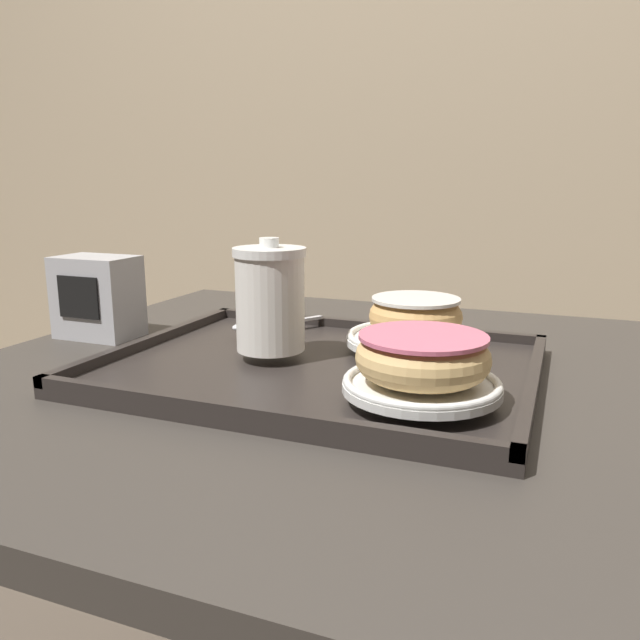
{
  "coord_description": "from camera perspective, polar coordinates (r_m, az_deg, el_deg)",
  "views": [
    {
      "loc": [
        0.28,
        -0.67,
        0.96
      ],
      "look_at": [
        0.03,
        -0.02,
        0.8
      ],
      "focal_mm": 35.0,
      "sensor_mm": 36.0,
      "label": 1
    }
  ],
  "objects": [
    {
      "name": "napkin_dispenser",
      "position": [
        0.94,
        -19.67,
        2.0
      ],
      "size": [
        0.11,
        0.08,
        0.12
      ],
      "color": "#B7B7BC",
      "rests_on": "cafe_table"
    },
    {
      "name": "serving_tray",
      "position": [
        0.73,
        0.0,
        -4.36
      ],
      "size": [
        0.48,
        0.38,
        0.02
      ],
      "color": "#282321",
      "rests_on": "cafe_table"
    },
    {
      "name": "wall_behind",
      "position": [
        1.81,
        13.31,
        19.88
      ],
      "size": [
        8.0,
        0.05,
        2.4
      ],
      "color": "tan",
      "rests_on": "ground_plane"
    },
    {
      "name": "coffee_cup_front",
      "position": [
        0.73,
        -4.59,
        1.98
      ],
      "size": [
        0.09,
        0.09,
        0.13
      ],
      "color": "white",
      "rests_on": "serving_tray"
    },
    {
      "name": "donut_plain",
      "position": [
        0.77,
        8.72,
        0.43
      ],
      "size": [
        0.11,
        0.11,
        0.04
      ],
      "color": "tan",
      "rests_on": "plate_with_plain_donut"
    },
    {
      "name": "spoon",
      "position": [
        0.85,
        -5.69,
        -0.48
      ],
      "size": [
        0.09,
        0.13,
        0.01
      ],
      "rotation": [
        0.0,
        0.0,
        4.17
      ],
      "color": "silver",
      "rests_on": "serving_tray"
    },
    {
      "name": "plate_with_plain_donut",
      "position": [
        0.77,
        8.65,
        -1.69
      ],
      "size": [
        0.17,
        0.17,
        0.01
      ],
      "color": "white",
      "rests_on": "serving_tray"
    },
    {
      "name": "donut_chocolate_glazed",
      "position": [
        0.59,
        9.36,
        -3.27
      ],
      "size": [
        0.13,
        0.13,
        0.04
      ],
      "color": "#DBB270",
      "rests_on": "plate_with_chocolate_donut"
    },
    {
      "name": "cafe_table",
      "position": [
        0.83,
        -1.07,
        -16.53
      ],
      "size": [
        0.83,
        0.85,
        0.74
      ],
      "color": "#38332D",
      "rests_on": "ground_plane"
    },
    {
      "name": "plate_with_chocolate_donut",
      "position": [
        0.6,
        9.26,
        -5.86
      ],
      "size": [
        0.15,
        0.15,
        0.01
      ],
      "color": "white",
      "rests_on": "serving_tray"
    }
  ]
}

